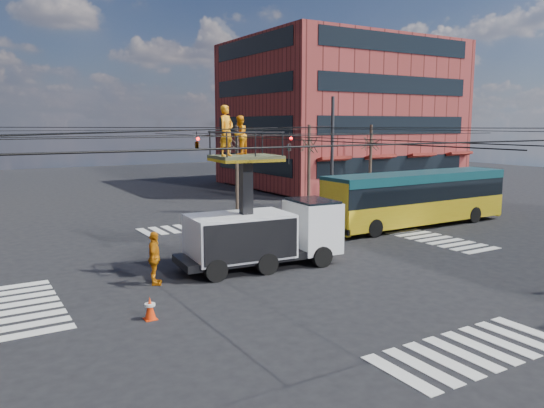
{
  "coord_description": "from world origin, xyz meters",
  "views": [
    {
      "loc": [
        -11.55,
        -18.84,
        6.05
      ],
      "look_at": [
        1.45,
        2.87,
        2.22
      ],
      "focal_mm": 35.0,
      "sensor_mm": 36.0,
      "label": 1
    }
  ],
  "objects": [
    {
      "name": "ground",
      "position": [
        0.0,
        0.0,
        0.0
      ],
      "size": [
        120.0,
        120.0,
        0.0
      ],
      "primitive_type": "plane",
      "color": "black",
      "rests_on": "ground"
    },
    {
      "name": "sidewalk_ne",
      "position": [
        21.0,
        21.0,
        0.06
      ],
      "size": [
        18.0,
        18.0,
        0.12
      ],
      "primitive_type": "cube",
      "color": "slate",
      "rests_on": "ground"
    },
    {
      "name": "crosswalks",
      "position": [
        0.0,
        0.0,
        0.01
      ],
      "size": [
        22.4,
        22.4,
        0.02
      ],
      "primitive_type": null,
      "color": "silver",
      "rests_on": "ground"
    },
    {
      "name": "building_ne",
      "position": [
        21.98,
        23.98,
        7.0
      ],
      "size": [
        20.06,
        16.06,
        14.0
      ],
      "color": "maroon",
      "rests_on": "ground"
    },
    {
      "name": "overhead_network",
      "position": [
        -0.07,
        0.4,
        4.29
      ],
      "size": [
        24.24,
        24.24,
        8.0
      ],
      "color": "#2D2D30",
      "rests_on": "ground"
    },
    {
      "name": "tree_a",
      "position": [
        5.0,
        13.5,
        4.63
      ],
      "size": [
        2.0,
        2.0,
        6.0
      ],
      "color": "#382B21",
      "rests_on": "ground"
    },
    {
      "name": "tree_b",
      "position": [
        11.0,
        13.5,
        4.63
      ],
      "size": [
        2.0,
        2.0,
        6.0
      ],
      "color": "#382B21",
      "rests_on": "ground"
    },
    {
      "name": "tree_c",
      "position": [
        17.0,
        13.5,
        4.63
      ],
      "size": [
        2.0,
        2.0,
        6.0
      ],
      "color": "#382B21",
      "rests_on": "ground"
    },
    {
      "name": "utility_truck",
      "position": [
        -0.53,
        0.28,
        2.11
      ],
      "size": [
        7.16,
        3.1,
        6.79
      ],
      "rotation": [
        0.0,
        0.0,
        -0.08
      ],
      "color": "black",
      "rests_on": "ground"
    },
    {
      "name": "city_bus",
      "position": [
        11.96,
        3.59,
        1.73
      ],
      "size": [
        12.66,
        2.74,
        3.2
      ],
      "rotation": [
        0.0,
        0.0,
        0.01
      ],
      "color": "gold",
      "rests_on": "ground"
    },
    {
      "name": "traffic_cone",
      "position": [
        -6.68,
        -3.29,
        0.37
      ],
      "size": [
        0.36,
        0.36,
        0.74
      ],
      "primitive_type": "cone",
      "color": "red",
      "rests_on": "ground"
    },
    {
      "name": "worker_ground",
      "position": [
        -5.36,
        0.17,
        1.02
      ],
      "size": [
        0.95,
        1.3,
        2.05
      ],
      "primitive_type": "imported",
      "rotation": [
        0.0,
        0.0,
        1.15
      ],
      "color": "orange",
      "rests_on": "ground"
    },
    {
      "name": "flagger",
      "position": [
        3.17,
        0.46,
        0.96
      ],
      "size": [
        1.32,
        1.41,
        1.92
      ],
      "primitive_type": "imported",
      "rotation": [
        0.0,
        0.0,
        -0.91
      ],
      "color": "#EE510F",
      "rests_on": "ground"
    }
  ]
}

